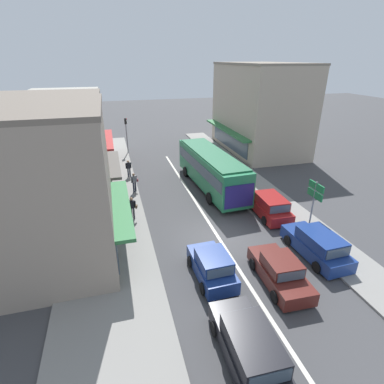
{
  "coord_description": "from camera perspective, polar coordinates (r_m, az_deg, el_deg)",
  "views": [
    {
      "loc": [
        -5.92,
        -15.18,
        10.55
      ],
      "look_at": [
        -0.47,
        4.86,
        1.2
      ],
      "focal_mm": 28.0,
      "sensor_mm": 36.0,
      "label": 1
    }
  ],
  "objects": [
    {
      "name": "ground_plane",
      "position": [
        19.42,
        5.17,
        -8.79
      ],
      "size": [
        140.0,
        140.0,
        0.0
      ],
      "primitive_type": "plane",
      "color": "#3F3F42"
    },
    {
      "name": "lane_centre_line",
      "position": [
        22.68,
        1.72,
        -3.49
      ],
      "size": [
        0.2,
        28.0,
        0.01
      ],
      "primitive_type": "cube",
      "color": "silver",
      "rests_on": "ground"
    },
    {
      "name": "sidewalk_left",
      "position": [
        23.65,
        -15.74,
        -3.05
      ],
      "size": [
        5.2,
        44.0,
        0.14
      ],
      "primitive_type": "cube",
      "color": "gray",
      "rests_on": "ground"
    },
    {
      "name": "kerb_right",
      "position": [
        26.57,
        13.35,
        0.29
      ],
      "size": [
        2.8,
        44.0,
        0.12
      ],
      "primitive_type": "cube",
      "color": "gray",
      "rests_on": "ground"
    },
    {
      "name": "shopfront_corner_near",
      "position": [
        17.63,
        -28.04,
        0.38
      ],
      "size": [
        8.84,
        8.17,
        8.55
      ],
      "color": "gray",
      "rests_on": "ground"
    },
    {
      "name": "shopfront_mid_block",
      "position": [
        25.01,
        -24.66,
        7.05
      ],
      "size": [
        8.41,
        7.32,
        8.2
      ],
      "color": "gray",
      "rests_on": "ground"
    },
    {
      "name": "shopfront_far_end",
      "position": [
        33.2,
        -22.65,
        10.64
      ],
      "size": [
        7.78,
        9.3,
        7.57
      ],
      "color": "silver",
      "rests_on": "ground"
    },
    {
      "name": "building_right_far",
      "position": [
        37.96,
        12.72,
        15.29
      ],
      "size": [
        8.38,
        13.12,
        10.05
      ],
      "color": "#B2A38E",
      "rests_on": "ground"
    },
    {
      "name": "city_bus",
      "position": [
        25.91,
        3.65,
        4.64
      ],
      "size": [
        3.17,
        10.98,
        3.23
      ],
      "color": "#237A4C",
      "rests_on": "ground"
    },
    {
      "name": "wagon_queue_gap_filler",
      "position": [
        12.66,
        10.88,
        -27.14
      ],
      "size": [
        2.03,
        4.55,
        1.58
      ],
      "color": "black",
      "rests_on": "ground"
    },
    {
      "name": "hatchback_adjacent_lane_lead",
      "position": [
        15.96,
        3.82,
        -13.91
      ],
      "size": [
        1.88,
        3.74,
        1.54
      ],
      "color": "navy",
      "rests_on": "ground"
    },
    {
      "name": "sedan_behind_bus_near",
      "position": [
        16.28,
        16.37,
        -14.33
      ],
      "size": [
        2.02,
        4.26,
        1.47
      ],
      "color": "#561E19",
      "rests_on": "ground"
    },
    {
      "name": "parked_wagon_kerb_front",
      "position": [
        18.83,
        22.7,
        -9.28
      ],
      "size": [
        2.04,
        4.55,
        1.58
      ],
      "color": "navy",
      "rests_on": "ground"
    },
    {
      "name": "parked_wagon_kerb_second",
      "position": [
        22.41,
        14.43,
        -2.54
      ],
      "size": [
        2.07,
        4.56,
        1.58
      ],
      "color": "maroon",
      "rests_on": "ground"
    },
    {
      "name": "parked_sedan_kerb_third",
      "position": [
        27.27,
        8.55,
        2.69
      ],
      "size": [
        1.99,
        4.25,
        1.47
      ],
      "color": "#B7B29E",
      "rests_on": "ground"
    },
    {
      "name": "traffic_light_downstreet",
      "position": [
        36.51,
        -12.42,
        11.51
      ],
      "size": [
        0.33,
        0.24,
        4.2
      ],
      "color": "gray",
      "rests_on": "ground"
    },
    {
      "name": "directional_road_sign",
      "position": [
        20.18,
        22.34,
        -0.57
      ],
      "size": [
        0.1,
        1.4,
        3.6
      ],
      "color": "gray",
      "rests_on": "ground"
    },
    {
      "name": "pedestrian_with_handbag_near",
      "position": [
        25.6,
        -10.95,
        2.03
      ],
      "size": [
        0.62,
        0.47,
        1.63
      ],
      "color": "#232838",
      "rests_on": "sidewalk_left"
    },
    {
      "name": "pedestrian_browsing_midblock",
      "position": [
        28.98,
        -11.98,
        4.59
      ],
      "size": [
        0.55,
        0.31,
        1.63
      ],
      "color": "#232838",
      "rests_on": "sidewalk_left"
    },
    {
      "name": "pedestrian_far_walker",
      "position": [
        21.27,
        -11.32,
        -2.76
      ],
      "size": [
        0.66,
        0.38,
        1.63
      ],
      "color": "#333338",
      "rests_on": "sidewalk_left"
    }
  ]
}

